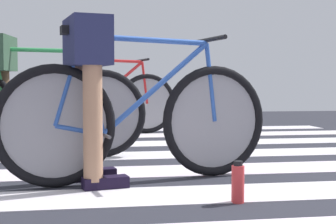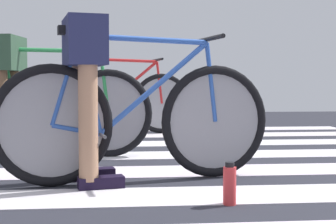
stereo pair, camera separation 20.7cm
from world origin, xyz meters
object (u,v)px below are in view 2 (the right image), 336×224
at_px(bicycle_2_of_3, 45,110).
at_px(water_bottle, 230,185).
at_px(bicycle_1_of_3, 137,119).
at_px(cyclist_1_of_3, 85,77).
at_px(cyclist_2_of_3, 7,79).
at_px(bicycle_3_of_3, 119,102).

xyz_separation_m(bicycle_2_of_3, water_bottle, (1.15, -1.72, -0.28)).
bearing_deg(water_bottle, bicycle_1_of_3, 125.22).
height_order(cyclist_1_of_3, water_bottle, cyclist_1_of_3).
height_order(bicycle_2_of_3, cyclist_2_of_3, cyclist_2_of_3).
height_order(bicycle_1_of_3, cyclist_2_of_3, cyclist_2_of_3).
bearing_deg(bicycle_2_of_3, bicycle_3_of_3, 77.76).
distance_m(bicycle_1_of_3, water_bottle, 0.82).
distance_m(cyclist_1_of_3, water_bottle, 1.08).
bearing_deg(cyclist_1_of_3, water_bottle, -48.89).
bearing_deg(bicycle_3_of_3, water_bottle, -90.64).
bearing_deg(cyclist_1_of_3, bicycle_2_of_3, 97.53).
height_order(bicycle_1_of_3, bicycle_2_of_3, same).
height_order(cyclist_2_of_3, water_bottle, cyclist_2_of_3).
bearing_deg(cyclist_2_of_3, cyclist_1_of_3, -52.37).
bearing_deg(water_bottle, bicycle_2_of_3, 123.88).
relative_size(bicycle_3_of_3, water_bottle, 8.08).
bearing_deg(bicycle_2_of_3, water_bottle, -49.51).
xyz_separation_m(cyclist_2_of_3, water_bottle, (1.46, -1.75, -0.54)).
height_order(bicycle_1_of_3, water_bottle, bicycle_1_of_3).
relative_size(bicycle_1_of_3, water_bottle, 8.04).
relative_size(cyclist_1_of_3, bicycle_3_of_3, 0.57).
bearing_deg(bicycle_3_of_3, cyclist_1_of_3, -103.51).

